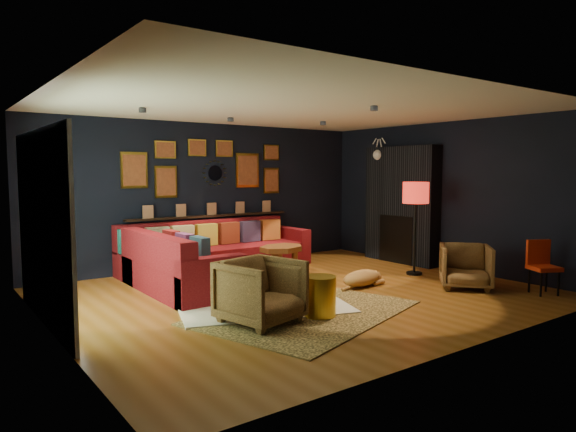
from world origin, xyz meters
TOP-DOWN VIEW (x-y plane):
  - floor at (0.00, 0.00)m, footprint 6.50×6.50m
  - room_walls at (0.00, 0.00)m, footprint 6.50×6.50m
  - sectional at (-0.61, 1.81)m, footprint 3.41×2.69m
  - ledge at (0.00, 2.68)m, footprint 3.20×0.12m
  - gallery_wall at (-0.01, 2.72)m, footprint 3.15×0.04m
  - sunburst_mirror at (0.10, 2.72)m, footprint 0.47×0.16m
  - fireplace at (3.09, 0.90)m, footprint 0.31×1.60m
  - deer_head at (3.14, 1.40)m, footprint 0.50×0.28m
  - sliding_door at (-3.22, 0.60)m, footprint 0.06×2.80m
  - ceiling_spots at (-0.00, 0.80)m, footprint 3.30×2.50m
  - shag_rug at (-0.80, -0.20)m, footprint 2.49×2.13m
  - leopard_rug at (-0.56, -0.82)m, footprint 3.09×2.60m
  - coffee_table at (0.66, 1.39)m, footprint 1.00×0.85m
  - pouf at (-1.30, 0.37)m, footprint 0.59×0.59m
  - armchair_left at (-1.25, -0.88)m, footprint 0.95×0.91m
  - armchair_right at (2.18, -1.17)m, footprint 0.96×0.96m
  - gold_stool at (-0.53, -1.05)m, footprint 0.39×0.39m
  - orange_chair at (2.78, -1.99)m, footprint 0.48×0.48m
  - floor_lamp at (2.37, -0.05)m, footprint 0.43×0.43m
  - dog at (1.00, -0.20)m, footprint 1.10×0.65m

SIDE VIEW (x-z plane):
  - floor at x=0.00m, z-range 0.00..0.00m
  - leopard_rug at x=-0.56m, z-range 0.00..0.02m
  - shag_rug at x=-0.80m, z-range 0.00..0.03m
  - dog at x=1.00m, z-range 0.02..0.35m
  - pouf at x=-1.30m, z-range 0.03..0.41m
  - gold_stool at x=-0.53m, z-range 0.00..0.49m
  - sectional at x=-0.61m, z-range -0.11..0.75m
  - armchair_right at x=2.18m, z-range 0.00..0.72m
  - coffee_table at x=0.66m, z-range 0.16..0.59m
  - armchair_left at x=-1.25m, z-range 0.00..0.82m
  - orange_chair at x=2.78m, z-range 0.06..0.82m
  - ledge at x=0.00m, z-range 0.90..0.94m
  - fireplace at x=3.09m, z-range -0.08..2.12m
  - sliding_door at x=-3.22m, z-range 0.00..2.20m
  - floor_lamp at x=2.37m, z-range 0.53..2.08m
  - room_walls at x=0.00m, z-range -1.66..4.84m
  - sunburst_mirror at x=0.10m, z-range 1.46..1.93m
  - gallery_wall at x=-0.01m, z-range 1.30..2.32m
  - deer_head at x=3.14m, z-range 1.83..2.28m
  - ceiling_spots at x=0.00m, z-range 2.53..2.59m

